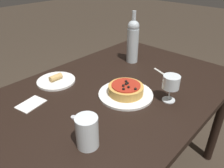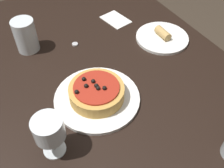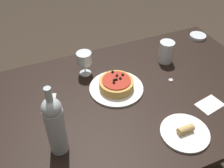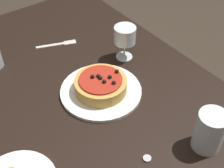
{
  "view_description": "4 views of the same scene",
  "coord_description": "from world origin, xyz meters",
  "px_view_note": "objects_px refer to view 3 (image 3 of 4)",
  "views": [
    {
      "loc": [
        0.7,
        0.68,
        1.36
      ],
      "look_at": [
        0.01,
        0.04,
        0.82
      ],
      "focal_mm": 35.0,
      "sensor_mm": 36.0,
      "label": 1
    },
    {
      "loc": [
        -0.55,
        0.31,
        1.41
      ],
      "look_at": [
        -0.04,
        0.02,
        0.78
      ],
      "focal_mm": 42.0,
      "sensor_mm": 36.0,
      "label": 2
    },
    {
      "loc": [
        -0.46,
        -0.84,
        1.67
      ],
      "look_at": [
        -0.09,
        0.04,
        0.82
      ],
      "focal_mm": 42.0,
      "sensor_mm": 36.0,
      "label": 3
    },
    {
      "loc": [
        0.6,
        -0.35,
        1.5
      ],
      "look_at": [
        0.01,
        0.09,
        0.82
      ],
      "focal_mm": 50.0,
      "sensor_mm": 36.0,
      "label": 4
    }
  ],
  "objects_px": {
    "water_cup": "(166,52)",
    "side_plate": "(185,132)",
    "dinner_plate": "(116,88)",
    "dining_table": "(130,108)",
    "side_bowl": "(198,36)",
    "pizza": "(116,84)",
    "fork": "(52,103)",
    "wine_glass": "(84,59)",
    "wine_bottle": "(55,125)",
    "bottle_cap": "(171,80)"
  },
  "relations": [
    {
      "from": "water_cup",
      "to": "side_plate",
      "type": "bearing_deg",
      "value": -112.25
    },
    {
      "from": "dinner_plate",
      "to": "dining_table",
      "type": "bearing_deg",
      "value": -61.07
    },
    {
      "from": "water_cup",
      "to": "side_bowl",
      "type": "relative_size",
      "value": 1.21
    },
    {
      "from": "dining_table",
      "to": "pizza",
      "type": "relative_size",
      "value": 8.41
    },
    {
      "from": "dining_table",
      "to": "water_cup",
      "type": "height_order",
      "value": "water_cup"
    },
    {
      "from": "side_plate",
      "to": "dinner_plate",
      "type": "bearing_deg",
      "value": 112.72
    },
    {
      "from": "dinner_plate",
      "to": "side_bowl",
      "type": "height_order",
      "value": "side_bowl"
    },
    {
      "from": "pizza",
      "to": "side_plate",
      "type": "relative_size",
      "value": 0.83
    },
    {
      "from": "dining_table",
      "to": "pizza",
      "type": "bearing_deg",
      "value": 118.83
    },
    {
      "from": "dining_table",
      "to": "fork",
      "type": "xyz_separation_m",
      "value": [
        -0.38,
        0.1,
        0.08
      ]
    },
    {
      "from": "wine_glass",
      "to": "wine_bottle",
      "type": "bearing_deg",
      "value": -120.54
    },
    {
      "from": "dinner_plate",
      "to": "fork",
      "type": "height_order",
      "value": "dinner_plate"
    },
    {
      "from": "wine_bottle",
      "to": "bottle_cap",
      "type": "bearing_deg",
      "value": 16.24
    },
    {
      "from": "water_cup",
      "to": "fork",
      "type": "relative_size",
      "value": 0.8
    },
    {
      "from": "wine_bottle",
      "to": "water_cup",
      "type": "height_order",
      "value": "wine_bottle"
    },
    {
      "from": "wine_glass",
      "to": "dining_table",
      "type": "bearing_deg",
      "value": -60.47
    },
    {
      "from": "bottle_cap",
      "to": "water_cup",
      "type": "bearing_deg",
      "value": 68.91
    },
    {
      "from": "dining_table",
      "to": "dinner_plate",
      "type": "relative_size",
      "value": 5.36
    },
    {
      "from": "pizza",
      "to": "water_cup",
      "type": "relative_size",
      "value": 1.39
    },
    {
      "from": "pizza",
      "to": "dining_table",
      "type": "bearing_deg",
      "value": -61.17
    },
    {
      "from": "dining_table",
      "to": "side_bowl",
      "type": "relative_size",
      "value": 14.17
    },
    {
      "from": "bottle_cap",
      "to": "side_bowl",
      "type": "bearing_deg",
      "value": 37.4
    },
    {
      "from": "wine_bottle",
      "to": "bottle_cap",
      "type": "distance_m",
      "value": 0.71
    },
    {
      "from": "bottle_cap",
      "to": "dining_table",
      "type": "bearing_deg",
      "value": -173.4
    },
    {
      "from": "water_cup",
      "to": "side_plate",
      "type": "height_order",
      "value": "water_cup"
    },
    {
      "from": "water_cup",
      "to": "bottle_cap",
      "type": "relative_size",
      "value": 5.37
    },
    {
      "from": "wine_bottle",
      "to": "side_plate",
      "type": "distance_m",
      "value": 0.56
    },
    {
      "from": "water_cup",
      "to": "side_bowl",
      "type": "bearing_deg",
      "value": 22.58
    },
    {
      "from": "side_plate",
      "to": "side_bowl",
      "type": "bearing_deg",
      "value": 49.6
    },
    {
      "from": "side_plate",
      "to": "wine_glass",
      "type": "bearing_deg",
      "value": 115.13
    },
    {
      "from": "side_bowl",
      "to": "bottle_cap",
      "type": "height_order",
      "value": "side_bowl"
    },
    {
      "from": "wine_glass",
      "to": "side_bowl",
      "type": "xyz_separation_m",
      "value": [
        0.82,
        0.07,
        -0.09
      ]
    },
    {
      "from": "side_bowl",
      "to": "wine_glass",
      "type": "bearing_deg",
      "value": -174.92
    },
    {
      "from": "dinner_plate",
      "to": "side_bowl",
      "type": "bearing_deg",
      "value": 20.17
    },
    {
      "from": "dining_table",
      "to": "pizza",
      "type": "distance_m",
      "value": 0.15
    },
    {
      "from": "pizza",
      "to": "fork",
      "type": "distance_m",
      "value": 0.34
    },
    {
      "from": "side_plate",
      "to": "bottle_cap",
      "type": "relative_size",
      "value": 9.0
    },
    {
      "from": "wine_glass",
      "to": "water_cup",
      "type": "relative_size",
      "value": 1.06
    },
    {
      "from": "water_cup",
      "to": "side_plate",
      "type": "relative_size",
      "value": 0.6
    },
    {
      "from": "dinner_plate",
      "to": "water_cup",
      "type": "distance_m",
      "value": 0.39
    },
    {
      "from": "side_bowl",
      "to": "bottle_cap",
      "type": "distance_m",
      "value": 0.51
    },
    {
      "from": "pizza",
      "to": "wine_glass",
      "type": "relative_size",
      "value": 1.31
    },
    {
      "from": "wine_glass",
      "to": "side_bowl",
      "type": "relative_size",
      "value": 1.29
    },
    {
      "from": "water_cup",
      "to": "bottle_cap",
      "type": "height_order",
      "value": "water_cup"
    },
    {
      "from": "dinner_plate",
      "to": "wine_glass",
      "type": "xyz_separation_m",
      "value": [
        -0.11,
        0.19,
        0.09
      ]
    },
    {
      "from": "water_cup",
      "to": "bottle_cap",
      "type": "xyz_separation_m",
      "value": [
        -0.07,
        -0.17,
        -0.06
      ]
    },
    {
      "from": "dining_table",
      "to": "water_cup",
      "type": "bearing_deg",
      "value": 31.84
    },
    {
      "from": "wine_bottle",
      "to": "dinner_plate",
      "type": "bearing_deg",
      "value": 34.03
    },
    {
      "from": "pizza",
      "to": "wine_bottle",
      "type": "height_order",
      "value": "wine_bottle"
    },
    {
      "from": "wine_glass",
      "to": "fork",
      "type": "xyz_separation_m",
      "value": [
        -0.23,
        -0.16,
        -0.1
      ]
    }
  ]
}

